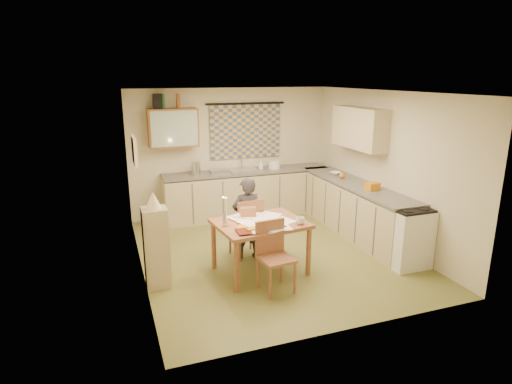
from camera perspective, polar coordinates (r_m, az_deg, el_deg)
name	(u,v)px	position (r m, az deg, el deg)	size (l,w,h in m)	color
floor	(272,254)	(6.88, 2.16, -8.20)	(4.00, 4.50, 0.02)	brown
ceiling	(274,91)	(6.31, 2.39, 13.27)	(4.00, 4.50, 0.02)	white
wall_back	(231,152)	(8.57, -3.37, 5.34)	(4.00, 0.02, 2.50)	beige
wall_front	(354,224)	(4.54, 12.94, -4.18)	(4.00, 0.02, 2.50)	beige
wall_left	(136,188)	(6.05, -15.72, 0.52)	(0.02, 4.50, 2.50)	beige
wall_right	(385,167)	(7.45, 16.80, 3.17)	(0.02, 4.50, 2.50)	beige
window_blind	(246,132)	(8.56, -1.39, 8.06)	(1.45, 0.03, 1.05)	#375179
curtain_rod	(246,103)	(8.49, -1.38, 11.73)	(0.04, 0.04, 1.60)	black
wall_cabinet	(173,128)	(8.07, -11.01, 8.41)	(0.90, 0.34, 0.70)	brown
wall_cabinet_glass	(175,129)	(7.91, -10.81, 8.28)	(0.84, 0.02, 0.64)	#99B2A5
upper_cabinet_right	(359,128)	(7.70, 13.63, 8.31)	(0.34, 1.30, 0.70)	tan
framed_print	(134,150)	(6.35, -15.93, 5.35)	(0.04, 0.50, 0.40)	beige
print_canvas	(136,150)	(6.35, -15.70, 5.37)	(0.01, 0.42, 0.32)	beige
counter_back	(247,193)	(8.53, -1.20, -0.19)	(3.30, 0.62, 0.92)	tan
counter_right	(355,209)	(7.75, 13.01, -2.21)	(0.62, 2.95, 0.92)	tan
stove	(406,236)	(6.69, 19.40, -5.60)	(0.58, 0.58, 0.89)	white
sink	(244,173)	(8.41, -1.59, 2.59)	(0.55, 0.45, 0.10)	silver
tap	(242,162)	(8.54, -1.92, 4.02)	(0.03, 0.03, 0.28)	silver
dish_rack	(219,171)	(8.25, -4.97, 2.79)	(0.35, 0.30, 0.06)	silver
kettle	(196,168)	(8.14, -8.04, 3.16)	(0.18, 0.18, 0.24)	silver
mixing_bowl	(274,165)	(8.59, 2.44, 3.68)	(0.24, 0.24, 0.16)	white
soap_bottle	(261,165)	(8.55, 0.66, 3.67)	(0.10, 0.10, 0.17)	white
bowl	(335,173)	(8.21, 10.54, 2.48)	(0.25, 0.25, 0.05)	white
orange_bag	(372,186)	(7.23, 15.23, 0.74)	(0.22, 0.16, 0.12)	#C87910
fruit_orange	(342,176)	(7.91, 11.38, 2.15)	(0.10, 0.10, 0.10)	#C87910
speaker	(157,101)	(8.00, -13.01, 11.70)	(0.16, 0.20, 0.26)	black
bottle_green	(163,101)	(8.01, -12.29, 11.74)	(0.07, 0.07, 0.26)	#195926
bottle_brown	(178,101)	(8.05, -10.37, 11.86)	(0.07, 0.07, 0.26)	brown
dining_table	(260,247)	(6.13, 0.57, -7.29)	(1.33, 1.07, 0.75)	brown
chair_far	(246,238)	(6.68, -1.34, -6.14)	(0.48, 0.48, 0.94)	brown
chair_near	(275,270)	(5.67, 2.61, -10.30)	(0.46, 0.46, 0.92)	brown
person	(247,218)	(6.50, -1.22, -3.53)	(0.47, 0.31, 1.27)	black
shelf_stand	(156,248)	(5.81, -13.15, -7.27)	(0.32, 0.30, 1.09)	tan
lampshade	(153,200)	(5.59, -13.55, -1.06)	(0.20, 0.20, 0.22)	beige
letter_rack	(248,213)	(6.13, -1.07, -2.77)	(0.22, 0.10, 0.16)	brown
mug	(300,221)	(5.93, 5.91, -3.82)	(0.16, 0.16, 0.10)	white
magazine	(237,233)	(5.58, -2.56, -5.43)	(0.19, 0.25, 0.02)	#6D1704
book	(237,229)	(5.72, -2.49, -4.89)	(0.28, 0.32, 0.02)	#C87910
orange_box	(251,230)	(5.64, -0.62, -5.07)	(0.12, 0.08, 0.04)	#C87910
eyeglasses	(282,227)	(5.79, 3.47, -4.66)	(0.13, 0.04, 0.02)	black
candle_holder	(225,220)	(5.82, -4.17, -3.71)	(0.06, 0.06, 0.18)	silver
candle	(226,206)	(5.76, -4.04, -1.83)	(0.02, 0.02, 0.22)	white
candle_flame	(223,197)	(5.72, -4.40, -0.70)	(0.02, 0.02, 0.02)	#FFCC66
papers	(261,222)	(5.96, 0.62, -3.98)	(0.93, 0.97, 0.03)	white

